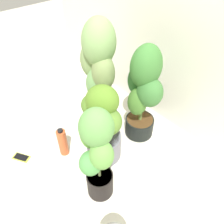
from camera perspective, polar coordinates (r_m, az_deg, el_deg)
The scene contains 8 objects.
ground_plane at distance 1.86m, azimuth -5.60°, elevation -12.31°, with size 8.00×8.00×0.00m, color silver.
mylar_back_wall at distance 1.78m, azimuth 16.64°, elevation 23.96°, with size 3.20×0.01×2.00m, color silver.
potted_plant_back_center at distance 1.75m, azimuth 7.90°, elevation 5.48°, with size 0.39×0.30×0.85m.
potted_plant_center at distance 1.64m, azimuth -2.34°, elevation -3.06°, with size 0.45×0.31×0.68m.
potted_plant_front_right at distance 1.35m, azimuth -3.92°, elevation -10.06°, with size 0.35×0.27×0.77m.
potted_plant_back_left at distance 1.80m, azimuth -3.42°, elevation 11.21°, with size 0.43×0.36×0.98m.
cell_phone at distance 2.01m, azimuth -22.05°, elevation -10.61°, with size 0.16×0.13×0.01m.
nutrient_bottle at distance 1.85m, azimuth -12.40°, elevation -7.48°, with size 0.07×0.07×0.27m.
Camera 1 is at (0.92, -0.58, 1.51)m, focal length 36.02 mm.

